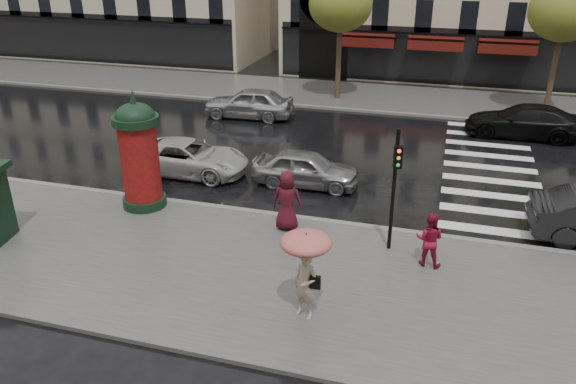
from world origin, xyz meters
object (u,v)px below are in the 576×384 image
(woman_umbrella, at_px, (306,261))
(man_burgundy, at_px, (287,200))
(car_far_silver, at_px, (249,103))
(car_black, at_px, (524,121))
(car_silver, at_px, (306,168))
(morris_column, at_px, (139,152))
(car_white, at_px, (188,157))
(woman_red, at_px, (429,239))
(traffic_light, at_px, (395,179))

(woman_umbrella, xyz_separation_m, man_burgundy, (-1.66, 4.17, -0.56))
(car_far_silver, bearing_deg, car_black, 89.95)
(woman_umbrella, distance_m, car_silver, 8.17)
(car_far_silver, bearing_deg, woman_umbrella, 21.26)
(morris_column, xyz_separation_m, car_white, (0.07, 3.28, -1.39))
(morris_column, relative_size, car_far_silver, 0.89)
(man_burgundy, height_order, car_silver, man_burgundy)
(woman_red, bearing_deg, traffic_light, -18.59)
(car_silver, bearing_deg, morris_column, 124.77)
(morris_column, xyz_separation_m, car_black, (13.01, 11.67, -1.31))
(woman_red, relative_size, car_white, 0.33)
(morris_column, distance_m, car_silver, 6.05)
(woman_umbrella, relative_size, man_burgundy, 1.20)
(man_burgundy, xyz_separation_m, car_far_silver, (-5.30, 11.22, -0.30))
(morris_column, xyz_separation_m, traffic_light, (8.37, -0.67, 0.30))
(woman_red, relative_size, morris_column, 0.39)
(woman_red, xyz_separation_m, car_white, (-9.41, 4.50, -0.25))
(woman_umbrella, distance_m, morris_column, 8.12)
(man_burgundy, relative_size, car_silver, 0.48)
(car_white, relative_size, car_black, 0.93)
(woman_red, bearing_deg, man_burgundy, -4.83)
(traffic_light, xyz_separation_m, car_white, (-8.31, 3.95, -1.68))
(car_black, bearing_deg, car_silver, -43.43)
(woman_red, relative_size, man_burgundy, 0.83)
(woman_umbrella, bearing_deg, car_white, 131.16)
(woman_umbrella, xyz_separation_m, car_white, (-6.73, 7.70, -0.97))
(morris_column, distance_m, traffic_light, 8.40)
(car_far_silver, bearing_deg, morris_column, -2.20)
(man_burgundy, distance_m, car_black, 14.29)
(traffic_light, height_order, car_silver, traffic_light)
(woman_umbrella, height_order, man_burgundy, woman_umbrella)
(car_white, bearing_deg, traffic_light, -116.37)
(car_far_silver, bearing_deg, woman_red, 35.27)
(car_white, bearing_deg, woman_red, -116.48)
(car_silver, bearing_deg, car_far_silver, 32.31)
(man_burgundy, height_order, car_far_silver, man_burgundy)
(car_white, bearing_deg, man_burgundy, -125.80)
(man_burgundy, relative_size, car_far_silver, 0.42)
(car_white, height_order, car_far_silver, car_far_silver)
(car_black, bearing_deg, car_white, -55.48)
(woman_umbrella, height_order, morris_column, morris_column)
(car_far_silver, bearing_deg, man_burgundy, 22.20)
(man_burgundy, relative_size, traffic_light, 0.52)
(man_burgundy, bearing_deg, woman_red, 164.97)
(morris_column, height_order, traffic_light, morris_column)
(man_burgundy, bearing_deg, morris_column, -5.23)
(woman_umbrella, distance_m, traffic_light, 4.13)
(woman_umbrella, relative_size, woman_red, 1.45)
(traffic_light, xyz_separation_m, car_far_silver, (-8.54, 11.64, -1.57))
(woman_umbrella, xyz_separation_m, car_black, (6.21, 16.09, -0.89))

